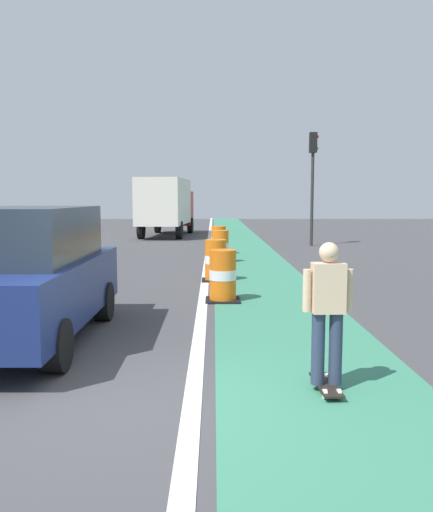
% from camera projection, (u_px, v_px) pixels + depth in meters
% --- Properties ---
extents(ground_plane, '(100.00, 100.00, 0.00)m').
position_uv_depth(ground_plane, '(109.00, 401.00, 5.71)').
color(ground_plane, '#424244').
extents(bike_lane_strip, '(2.50, 80.00, 0.01)m').
position_uv_depth(bike_lane_strip, '(252.00, 264.00, 17.65)').
color(bike_lane_strip, '#387F60').
rests_on(bike_lane_strip, ground).
extents(lane_divider_stripe, '(0.20, 80.00, 0.01)m').
position_uv_depth(lane_divider_stripe, '(207.00, 264.00, 17.64)').
color(lane_divider_stripe, silver).
rests_on(lane_divider_stripe, ground).
extents(skateboarder_on_lane, '(0.57, 0.81, 1.69)m').
position_uv_depth(skateboarder_on_lane, '(328.00, 312.00, 5.94)').
color(skateboarder_on_lane, black).
rests_on(skateboarder_on_lane, ground).
extents(parked_suv_nearest, '(1.92, 4.60, 2.04)m').
position_uv_depth(parked_suv_nearest, '(28.00, 274.00, 7.98)').
color(parked_suv_nearest, navy).
rests_on(parked_suv_nearest, ground).
extents(traffic_barrel_front, '(0.73, 0.73, 1.09)m').
position_uv_depth(traffic_barrel_front, '(223.00, 276.00, 11.22)').
color(traffic_barrel_front, orange).
rests_on(traffic_barrel_front, ground).
extents(traffic_barrel_mid, '(0.73, 0.73, 1.09)m').
position_uv_depth(traffic_barrel_mid, '(216.00, 261.00, 13.96)').
color(traffic_barrel_mid, orange).
rests_on(traffic_barrel_mid, ground).
extents(traffic_barrel_back, '(0.73, 0.73, 1.09)m').
position_uv_depth(traffic_barrel_back, '(220.00, 247.00, 17.98)').
color(traffic_barrel_back, orange).
rests_on(traffic_barrel_back, ground).
extents(traffic_barrel_far, '(0.73, 0.73, 1.09)m').
position_uv_depth(traffic_barrel_far, '(219.00, 241.00, 20.60)').
color(traffic_barrel_far, orange).
rests_on(traffic_barrel_far, ground).
extents(delivery_truck_down_block, '(2.82, 7.74, 3.23)m').
position_uv_depth(delivery_truck_down_block, '(167.00, 204.00, 30.35)').
color(delivery_truck_down_block, silver).
rests_on(delivery_truck_down_block, ground).
extents(traffic_light_corner, '(0.41, 0.32, 5.10)m').
position_uv_depth(traffic_light_corner, '(313.00, 168.00, 23.97)').
color(traffic_light_corner, '#2D2D2D').
rests_on(traffic_light_corner, ground).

